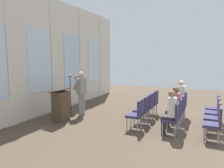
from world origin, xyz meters
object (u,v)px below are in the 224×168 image
(chair_r0_c0, at_px, (137,113))
(audience_r1_c1, at_px, (174,105))
(speaker, at_px, (81,90))
(chair_r0_c2, at_px, (149,104))
(chair_r2_c1, at_px, (215,116))
(chair_r2_c3, at_px, (214,106))
(chair_r2_c0, at_px, (215,122))
(chair_r1_c0, at_px, (173,117))
(lectern, at_px, (61,106))
(chair_r0_c1, at_px, (143,108))
(chair_r2_c2, at_px, (215,110))
(audience_r1_c0, at_px, (170,110))
(mic_stand, at_px, (71,107))
(chair_r1_c3, at_px, (182,103))
(chair_r1_c1, at_px, (177,112))
(chair_r0_c3, at_px, (153,101))
(audience_r1_c3, at_px, (180,97))
(chair_r1_c2, at_px, (180,107))

(chair_r0_c0, distance_m, audience_r1_c1, 1.22)
(speaker, bearing_deg, chair_r0_c2, -76.18)
(chair_r2_c1, relative_size, chair_r2_c3, 1.00)
(chair_r2_c0, height_order, chair_r2_c3, same)
(chair_r1_c0, bearing_deg, lectern, 93.97)
(chair_r0_c1, bearing_deg, chair_r2_c2, -72.56)
(audience_r1_c0, bearing_deg, chair_r0_c1, 55.76)
(speaker, distance_m, audience_r1_c0, 3.57)
(mic_stand, relative_size, chair_r1_c3, 1.65)
(chair_r1_c3, bearing_deg, chair_r2_c0, -152.06)
(chair_r1_c1, relative_size, chair_r2_c3, 1.00)
(chair_r0_c2, xyz_separation_m, chair_r2_c0, (-1.35, -2.15, 0.00))
(chair_r0_c1, bearing_deg, chair_r2_c3, -57.86)
(chair_r0_c2, bearing_deg, chair_r0_c3, 0.00)
(audience_r1_c3, bearing_deg, speaker, 110.28)
(audience_r1_c3, bearing_deg, chair_r2_c1, -139.52)
(chair_r1_c2, distance_m, chair_r1_c3, 0.68)
(chair_r1_c0, height_order, audience_r1_c3, audience_r1_c3)
(mic_stand, bearing_deg, audience_r1_c3, -66.77)
(chair_r1_c0, distance_m, chair_r1_c1, 0.68)
(chair_r2_c1, bearing_deg, chair_r1_c0, 122.14)
(chair_r1_c3, relative_size, chair_r2_c1, 1.00)
(chair_r1_c0, bearing_deg, chair_r0_c1, 57.86)
(chair_r2_c0, bearing_deg, chair_r0_c0, 90.00)
(chair_r1_c0, xyz_separation_m, chair_r2_c0, (0.00, -1.08, 0.00))
(chair_r1_c2, bearing_deg, chair_r2_c1, -122.14)
(chair_r0_c0, relative_size, chair_r0_c2, 1.00)
(mic_stand, distance_m, chair_r0_c2, 2.92)
(chair_r0_c2, distance_m, chair_r2_c2, 2.15)
(chair_r0_c3, distance_m, chair_r2_c3, 2.15)
(mic_stand, xyz_separation_m, audience_r1_c1, (0.26, -3.75, 0.40))
(lectern, distance_m, audience_r1_c1, 3.79)
(speaker, xyz_separation_m, chair_r2_c1, (-0.06, -4.64, -0.45))
(chair_r1_c3, height_order, chair_r2_c3, same)
(audience_r1_c1, height_order, audience_r1_c3, audience_r1_c3)
(speaker, relative_size, chair_r0_c1, 1.80)
(speaker, xyz_separation_m, chair_r1_c2, (0.61, -3.57, -0.45))
(lectern, xyz_separation_m, chair_r0_c3, (2.29, -2.67, -0.02))
(lectern, bearing_deg, chair_r1_c0, -86.03)
(audience_r1_c0, height_order, chair_r1_c1, audience_r1_c0)
(chair_r1_c1, xyz_separation_m, chair_r2_c1, (0.00, -1.08, 0.00))
(chair_r1_c0, xyz_separation_m, chair_r2_c2, (1.35, -1.08, 0.00))
(lectern, bearing_deg, chair_r2_c2, -71.52)
(speaker, distance_m, chair_r1_c2, 3.65)
(chair_r0_c1, xyz_separation_m, chair_r1_c0, (-0.68, -1.08, 0.00))
(speaker, height_order, chair_r1_c1, speaker)
(speaker, relative_size, chair_r1_c3, 1.80)
(chair_r0_c1, relative_size, chair_r2_c1, 1.00)
(chair_r1_c2, bearing_deg, chair_r1_c3, 0.00)
(audience_r1_c0, relative_size, chair_r1_c2, 1.38)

